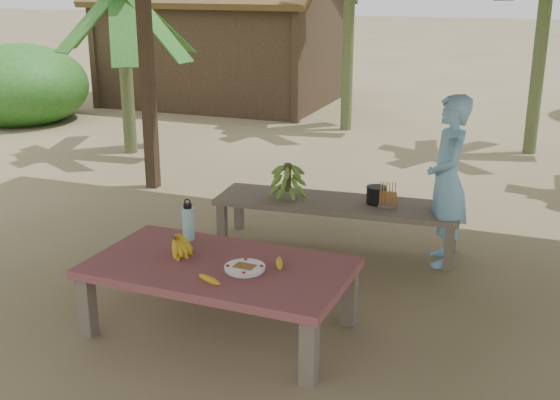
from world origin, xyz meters
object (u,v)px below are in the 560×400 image
at_px(water_flask, 188,222).
at_px(woman, 447,181).
at_px(plate, 245,268).
at_px(work_table, 219,273).
at_px(bench, 337,207).
at_px(ripe_banana_bunch, 174,245).
at_px(cooking_pot, 376,195).

xyz_separation_m(water_flask, woman, (1.71, 1.45, 0.10)).
bearing_deg(plate, woman, 59.86).
distance_m(plate, woman, 2.15).
relative_size(work_table, bench, 0.82).
bearing_deg(water_flask, work_table, -39.87).
height_order(ripe_banana_bunch, cooking_pot, ripe_banana_bunch).
bearing_deg(woman, cooking_pot, -110.31).
height_order(bench, plate, plate).
relative_size(bench, plate, 8.02).
bearing_deg(ripe_banana_bunch, plate, -7.84).
relative_size(bench, cooking_pot, 12.68).
relative_size(work_table, water_flask, 5.66).
relative_size(ripe_banana_bunch, plate, 0.89).
bearing_deg(woman, ripe_banana_bunch, -57.62).
bearing_deg(water_flask, woman, 40.45).
relative_size(water_flask, woman, 0.22).
xyz_separation_m(work_table, water_flask, (-0.42, 0.35, 0.20)).
xyz_separation_m(water_flask, cooking_pot, (1.08, 1.52, -0.11)).
bearing_deg(plate, ripe_banana_bunch, 172.16).
bearing_deg(ripe_banana_bunch, water_flask, 99.52).
bearing_deg(woman, bench, -104.59).
bearing_deg(cooking_pot, water_flask, -125.56).
distance_m(work_table, plate, 0.23).
xyz_separation_m(plate, woman, (1.07, 1.85, 0.22)).
bearing_deg(work_table, cooking_pot, 71.96).
xyz_separation_m(bench, ripe_banana_bunch, (-0.68, -1.77, 0.18)).
distance_m(work_table, cooking_pot, 1.98).
bearing_deg(water_flask, bench, 63.20).
bearing_deg(water_flask, cooking_pot, 54.44).
height_order(water_flask, woman, woman).
height_order(work_table, ripe_banana_bunch, ripe_banana_bunch).
bearing_deg(woman, work_table, -49.98).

